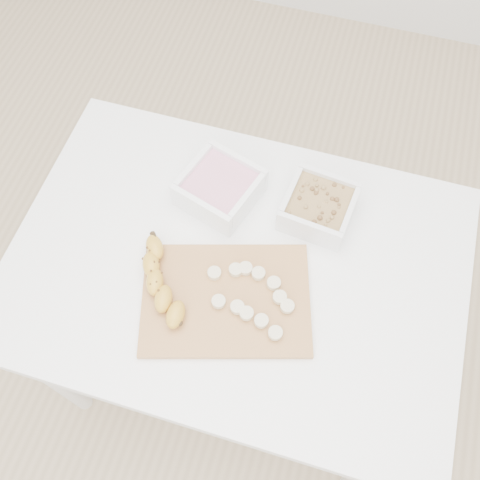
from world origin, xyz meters
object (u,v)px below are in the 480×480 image
(table, at_px, (236,281))
(bowl_yogurt, at_px, (220,188))
(bowl_granola, at_px, (319,207))
(cutting_board, at_px, (226,299))
(banana, at_px, (162,283))

(table, relative_size, bowl_yogurt, 5.00)
(bowl_granola, bearing_deg, table, -129.30)
(cutting_board, relative_size, banana, 1.66)
(cutting_board, bearing_deg, table, 92.48)
(table, distance_m, cutting_board, 0.14)
(table, height_order, bowl_granola, bowl_granola)
(bowl_yogurt, relative_size, bowl_granola, 1.21)
(bowl_granola, distance_m, cutting_board, 0.30)
(bowl_granola, bearing_deg, cutting_board, -117.89)
(cutting_board, bearing_deg, banana, -174.56)
(table, height_order, bowl_yogurt, bowl_yogurt)
(bowl_yogurt, xyz_separation_m, cutting_board, (0.09, -0.24, -0.03))
(table, xyz_separation_m, bowl_granola, (0.14, 0.17, 0.13))
(table, xyz_separation_m, bowl_yogurt, (-0.09, 0.16, 0.13))
(bowl_granola, relative_size, banana, 0.78)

